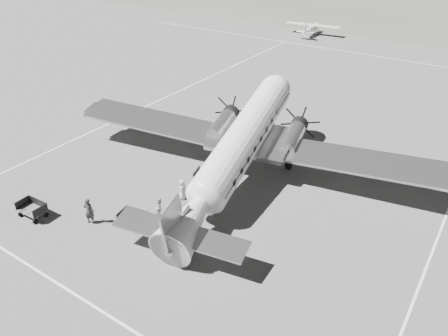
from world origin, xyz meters
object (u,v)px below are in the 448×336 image
dc3_airliner (239,148)px  passenger (182,189)px  ramp_agent (160,207)px  baggage_cart_far (32,210)px  ground_crew (89,211)px  baggage_cart_near (134,220)px  light_plane_left (312,29)px

dc3_airliner → passenger: (-2.13, -4.10, -2.13)m
ramp_agent → passenger: (-0.13, 2.50, -0.00)m
baggage_cart_far → ground_crew: size_ratio=1.04×
dc3_airliner → ground_crew: bearing=-129.0°
baggage_cart_near → ramp_agent: (0.71, 1.78, 0.23)m
light_plane_left → ground_crew: light_plane_left is taller
passenger → dc3_airliner: bearing=-50.8°
light_plane_left → ground_crew: bearing=-86.5°
dc3_airliner → baggage_cart_far: bearing=-138.6°
ramp_agent → baggage_cart_near: bearing=148.6°
ground_crew → passenger: bearing=-142.5°
baggage_cart_near → light_plane_left: bearing=92.6°
light_plane_left → passenger: bearing=-81.9°
ground_crew → passenger: (3.27, 5.55, -0.16)m
ramp_agent → ground_crew: bearing=122.3°
ground_crew → ramp_agent: bearing=-160.1°
ground_crew → baggage_cart_far: bearing=2.3°
light_plane_left → passenger: light_plane_left is taller
ground_crew → passenger: size_ratio=1.21×
light_plane_left → baggage_cart_far: bearing=-90.4°
baggage_cart_near → ramp_agent: bearing=58.5°
light_plane_left → passenger: size_ratio=5.88×
ground_crew → baggage_cart_near: bearing=-176.8°
ground_crew → passenger: 6.44m
light_plane_left → ramp_agent: (12.55, -52.58, -0.17)m
passenger → ramp_agent: bearing=159.6°
light_plane_left → baggage_cart_far: (5.43, -57.32, -0.40)m
baggage_cart_near → baggage_cart_far: 7.05m
dc3_airliner → passenger: size_ratio=19.71×
dc3_airliner → ramp_agent: size_ratio=19.70×
passenger → ground_crew: bearing=126.1°
baggage_cart_far → ramp_agent: 8.55m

